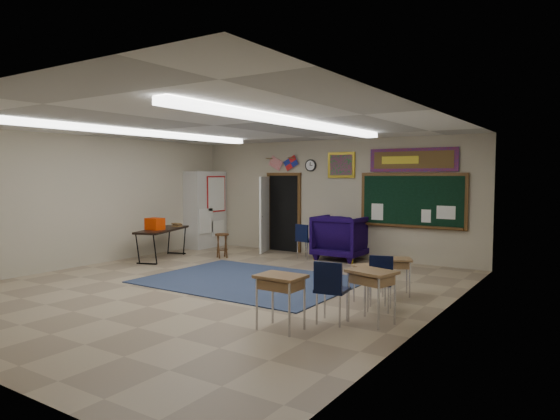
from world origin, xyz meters
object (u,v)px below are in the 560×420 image
Objects in this scene: student_desk_front_right at (395,275)px; wooden_stool at (222,245)px; student_desk_front_left at (369,283)px; wingback_armchair at (342,237)px; folding_table at (162,242)px.

student_desk_front_right is 5.26m from wooden_stool.
student_desk_front_left is at bearing -126.88° from student_desk_front_right.
student_desk_front_right reaches higher than wooden_stool.
student_desk_front_right reaches higher than student_desk_front_left.
student_desk_front_left is 1.06× the size of wooden_stool.
wingback_armchair is at bearing 102.69° from student_desk_front_right.
wingback_armchair is 4.49m from folding_table.
wooden_stool is (-5.08, 1.36, -0.04)m from student_desk_front_right.
wingback_armchair reaches higher than folding_table.
wingback_armchair is at bearing 13.38° from folding_table.
folding_table reaches higher than wooden_stool.
wooden_stool is (-4.95, 2.18, -0.03)m from student_desk_front_left.
student_desk_front_right is (2.47, -2.88, -0.19)m from wingback_armchair.
student_desk_front_left is at bearing -23.74° from wooden_stool.
wingback_armchair is at bearing 156.46° from student_desk_front_left.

